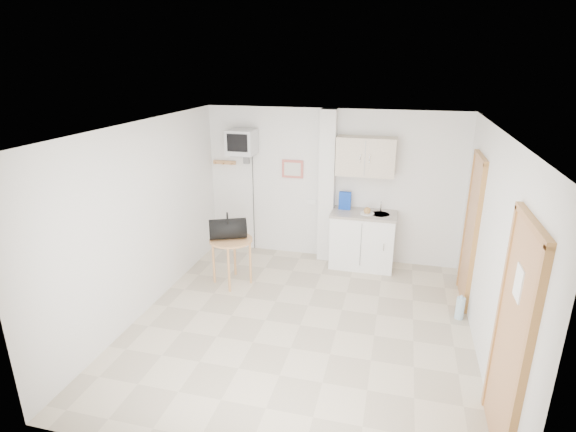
% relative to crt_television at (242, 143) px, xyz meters
% --- Properties ---
extents(ground, '(4.50, 4.50, 0.00)m').
position_rel_crt_television_xyz_m(ground, '(1.45, -2.02, -1.94)').
color(ground, beige).
rests_on(ground, ground).
extents(room_envelope, '(4.24, 4.54, 2.55)m').
position_rel_crt_television_xyz_m(room_envelope, '(1.69, -1.93, -0.40)').
color(room_envelope, white).
rests_on(room_envelope, ground).
extents(kitchenette, '(1.03, 0.58, 2.10)m').
position_rel_crt_television_xyz_m(kitchenette, '(2.02, -0.02, -1.13)').
color(kitchenette, white).
rests_on(kitchenette, ground).
extents(crt_television, '(0.44, 0.45, 2.15)m').
position_rel_crt_television_xyz_m(crt_television, '(0.00, 0.00, 0.00)').
color(crt_television, slate).
rests_on(crt_television, ground).
extents(round_table, '(0.63, 0.63, 0.72)m').
position_rel_crt_television_xyz_m(round_table, '(0.20, -1.14, -1.32)').
color(round_table, '#C98A4B').
rests_on(round_table, ground).
extents(duffel_bag, '(0.61, 0.49, 0.40)m').
position_rel_crt_television_xyz_m(duffel_bag, '(0.15, -1.12, -1.07)').
color(duffel_bag, black).
rests_on(duffel_bag, round_table).
extents(water_bottle, '(0.11, 0.11, 0.33)m').
position_rel_crt_television_xyz_m(water_bottle, '(3.43, -1.35, -1.79)').
color(water_bottle, '#A6C8DA').
rests_on(water_bottle, ground).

